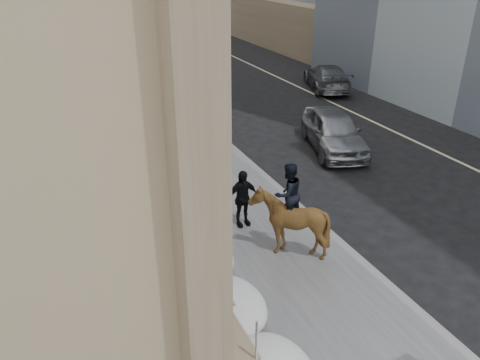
{
  "coord_description": "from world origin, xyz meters",
  "views": [
    {
      "loc": [
        -4.6,
        -7.64,
        7.61
      ],
      "look_at": [
        0.29,
        3.5,
        1.7
      ],
      "focal_mm": 35.0,
      "sensor_mm": 36.0,
      "label": 1
    }
  ],
  "objects_px": {
    "car_grey": "(327,77)",
    "car_silver": "(333,131)",
    "mounted_horse_right": "(289,218)",
    "mounted_horse_left": "(182,227)",
    "pedestrian": "(242,198)"
  },
  "relations": [
    {
      "from": "car_grey",
      "to": "car_silver",
      "type": "bearing_deg",
      "value": 78.43
    },
    {
      "from": "car_silver",
      "to": "pedestrian",
      "type": "bearing_deg",
      "value": -127.7
    },
    {
      "from": "mounted_horse_left",
      "to": "mounted_horse_right",
      "type": "bearing_deg",
      "value": 178.76
    },
    {
      "from": "pedestrian",
      "to": "car_silver",
      "type": "bearing_deg",
      "value": 32.37
    },
    {
      "from": "mounted_horse_left",
      "to": "car_silver",
      "type": "xyz_separation_m",
      "value": [
        8.39,
        5.56,
        -0.44
      ]
    },
    {
      "from": "pedestrian",
      "to": "mounted_horse_right",
      "type": "bearing_deg",
      "value": -75.74
    },
    {
      "from": "mounted_horse_right",
      "to": "car_silver",
      "type": "bearing_deg",
      "value": -141.81
    },
    {
      "from": "mounted_horse_left",
      "to": "car_grey",
      "type": "bearing_deg",
      "value": -123.56
    },
    {
      "from": "mounted_horse_left",
      "to": "mounted_horse_right",
      "type": "relative_size",
      "value": 1.06
    },
    {
      "from": "car_grey",
      "to": "pedestrian",
      "type": "bearing_deg",
      "value": 68.42
    },
    {
      "from": "mounted_horse_right",
      "to": "car_silver",
      "type": "height_order",
      "value": "mounted_horse_right"
    },
    {
      "from": "car_grey",
      "to": "mounted_horse_left",
      "type": "bearing_deg",
      "value": 65.94
    },
    {
      "from": "mounted_horse_left",
      "to": "pedestrian",
      "type": "height_order",
      "value": "mounted_horse_left"
    },
    {
      "from": "mounted_horse_left",
      "to": "car_grey",
      "type": "distance_m",
      "value": 19.59
    },
    {
      "from": "mounted_horse_left",
      "to": "car_silver",
      "type": "distance_m",
      "value": 10.08
    }
  ]
}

